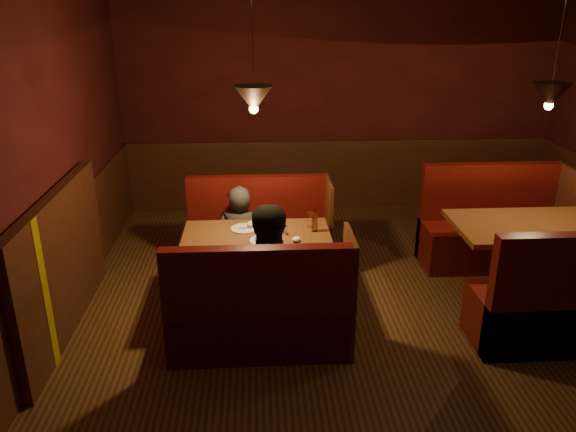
{
  "coord_description": "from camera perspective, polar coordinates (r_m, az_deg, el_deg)",
  "views": [
    {
      "loc": [
        -1.16,
        -4.21,
        2.84
      ],
      "look_at": [
        -0.88,
        0.7,
        0.95
      ],
      "focal_mm": 35.0,
      "sensor_mm": 36.0,
      "label": 1
    }
  ],
  "objects": [
    {
      "name": "room",
      "position": [
        4.71,
        7.8,
        -1.55
      ],
      "size": [
        6.02,
        7.02,
        2.92
      ],
      "color": "#452819",
      "rests_on": "ground"
    },
    {
      "name": "main_table",
      "position": [
        5.41,
        -3.02,
        -3.69
      ],
      "size": [
        1.41,
        0.86,
        0.99
      ],
      "color": "brown",
      "rests_on": "ground"
    },
    {
      "name": "main_bench_far",
      "position": [
        6.24,
        -2.89,
        -2.67
      ],
      "size": [
        1.55,
        0.55,
        1.06
      ],
      "color": "#3A0606",
      "rests_on": "ground"
    },
    {
      "name": "main_bench_near",
      "position": [
        4.81,
        -2.7,
        -10.35
      ],
      "size": [
        1.55,
        0.55,
        1.06
      ],
      "color": "#3A0606",
      "rests_on": "ground"
    },
    {
      "name": "second_table",
      "position": [
        6.02,
        23.0,
        -2.61
      ],
      "size": [
        1.44,
        0.92,
        0.81
      ],
      "color": "brown",
      "rests_on": "ground"
    },
    {
      "name": "second_bench_far",
      "position": [
        6.83,
        19.96,
        -1.58
      ],
      "size": [
        1.59,
        0.6,
        1.14
      ],
      "color": "#3A0606",
      "rests_on": "ground"
    },
    {
      "name": "second_bench_near",
      "position": [
        5.46,
        26.76,
        -8.48
      ],
      "size": [
        1.59,
        0.6,
        1.14
      ],
      "color": "#3A0606",
      "rests_on": "ground"
    },
    {
      "name": "diner_a",
      "position": [
        5.96,
        -4.95,
        -0.12
      ],
      "size": [
        0.56,
        0.42,
        1.4
      ],
      "primitive_type": "imported",
      "rotation": [
        0.0,
        0.0,
        2.96
      ],
      "color": "#333333",
      "rests_on": "ground"
    },
    {
      "name": "diner_b",
      "position": [
        4.8,
        -1.41,
        -4.12
      ],
      "size": [
        0.94,
        0.84,
        1.61
      ],
      "primitive_type": "imported",
      "rotation": [
        0.0,
        0.0,
        0.35
      ],
      "color": "black",
      "rests_on": "ground"
    }
  ]
}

